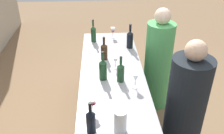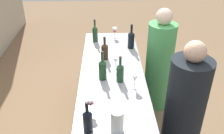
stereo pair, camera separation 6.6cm
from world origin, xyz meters
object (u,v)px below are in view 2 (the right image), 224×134
(wine_glass_near_left, at_px, (135,79))
(person_left_guest, at_px, (159,65))
(wine_bottle_far_right_olive_green, at_px, (95,33))
(wine_bottle_rightmost_near_black, at_px, (131,39))
(person_center_guest, at_px, (183,115))
(wine_glass_near_right, at_px, (116,61))
(wine_glass_far_left, at_px, (90,103))
(water_pitcher, at_px, (117,121))
(wine_bottle_second_right_amber_brown, at_px, (105,51))
(wine_bottle_second_left_olive_green, at_px, (120,72))
(wine_glass_near_center, at_px, (115,31))
(wine_bottle_center_olive_green, at_px, (103,69))
(wine_bottle_leftmost_near_black, at_px, (88,121))

(wine_glass_near_left, bearing_deg, person_left_guest, -27.06)
(wine_glass_near_left, bearing_deg, wine_bottle_far_right_olive_green, 20.48)
(wine_bottle_rightmost_near_black, xyz_separation_m, person_center_guest, (-1.08, -0.43, -0.35))
(wine_bottle_rightmost_near_black, relative_size, person_center_guest, 0.22)
(wine_glass_near_right, bearing_deg, wine_glass_far_left, 161.63)
(water_pitcher, bearing_deg, wine_bottle_second_right_amber_brown, 4.26)
(person_center_guest, bearing_deg, wine_bottle_rightmost_near_black, -46.66)
(wine_bottle_second_left_olive_green, bearing_deg, wine_glass_near_left, -133.08)
(wine_glass_near_center, relative_size, person_center_guest, 0.10)
(wine_bottle_rightmost_near_black, distance_m, wine_bottle_far_right_olive_green, 0.52)
(wine_glass_near_right, bearing_deg, wine_bottle_center_olive_green, 145.72)
(wine_bottle_leftmost_near_black, distance_m, person_center_guest, 1.06)
(wine_glass_far_left, bearing_deg, person_center_guest, -77.99)
(wine_bottle_center_olive_green, xyz_separation_m, wine_glass_near_right, (0.21, -0.15, -0.03))
(wine_bottle_center_olive_green, xyz_separation_m, wine_glass_near_left, (-0.18, -0.32, -0.01))
(wine_bottle_second_left_olive_green, xyz_separation_m, wine_bottle_rightmost_near_black, (0.78, -0.19, 0.01))
(wine_glass_far_left, distance_m, person_center_guest, 0.98)
(wine_bottle_far_right_olive_green, bearing_deg, wine_glass_far_left, -180.00)
(wine_glass_near_left, height_order, wine_glass_near_right, wine_glass_near_left)
(wine_bottle_second_left_olive_green, height_order, person_center_guest, person_center_guest)
(water_pitcher, bearing_deg, wine_glass_near_right, -1.82)
(wine_bottle_second_right_amber_brown, relative_size, wine_glass_far_left, 1.89)
(wine_bottle_second_left_olive_green, xyz_separation_m, person_left_guest, (0.74, -0.58, -0.35))
(wine_bottle_far_right_olive_green, bearing_deg, wine_glass_near_left, -159.52)
(wine_glass_near_right, xyz_separation_m, wine_glass_far_left, (-0.75, 0.25, 0.01))
(wine_bottle_center_olive_green, distance_m, wine_glass_far_left, 0.55)
(wine_bottle_second_right_amber_brown, distance_m, person_center_guest, 1.15)
(wine_bottle_rightmost_near_black, bearing_deg, wine_bottle_far_right_olive_green, 65.62)
(wine_bottle_far_right_olive_green, height_order, wine_glass_far_left, wine_bottle_far_right_olive_green)
(wine_glass_far_left, bearing_deg, water_pitcher, -136.08)
(wine_bottle_far_right_olive_green, height_order, water_pitcher, wine_bottle_far_right_olive_green)
(wine_glass_near_left, bearing_deg, wine_bottle_rightmost_near_black, -3.33)
(wine_glass_near_left, distance_m, wine_glass_far_left, 0.55)
(wine_bottle_far_right_olive_green, height_order, wine_glass_near_left, wine_bottle_far_right_olive_green)
(wine_glass_far_left, bearing_deg, wine_bottle_far_right_olive_green, 0.00)
(wine_glass_near_center, height_order, person_left_guest, person_left_guest)
(wine_bottle_second_right_amber_brown, height_order, wine_bottle_rightmost_near_black, wine_bottle_rightmost_near_black)
(wine_bottle_leftmost_near_black, xyz_separation_m, person_left_guest, (1.45, -0.87, -0.35))
(wine_bottle_rightmost_near_black, distance_m, person_center_guest, 1.21)
(wine_bottle_leftmost_near_black, xyz_separation_m, water_pitcher, (-0.00, -0.23, -0.01))
(wine_bottle_rightmost_near_black, xyz_separation_m, wine_glass_far_left, (-1.27, 0.47, -0.02))
(wine_bottle_far_right_olive_green, distance_m, person_center_guest, 1.62)
(wine_bottle_leftmost_near_black, distance_m, wine_bottle_far_right_olive_green, 1.71)
(wine_glass_near_right, relative_size, person_center_guest, 0.09)
(wine_bottle_second_right_amber_brown, xyz_separation_m, wine_glass_far_left, (-0.98, 0.13, -0.00))
(wine_bottle_second_left_olive_green, bearing_deg, water_pitcher, 174.77)
(person_center_guest, bearing_deg, wine_bottle_far_right_olive_green, -33.51)
(wine_bottle_far_right_olive_green, height_order, wine_glass_near_center, wine_bottle_far_right_olive_green)
(wine_bottle_second_right_amber_brown, relative_size, wine_bottle_far_right_olive_green, 0.91)
(wine_bottle_leftmost_near_black, height_order, wine_bottle_center_olive_green, wine_bottle_center_olive_green)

